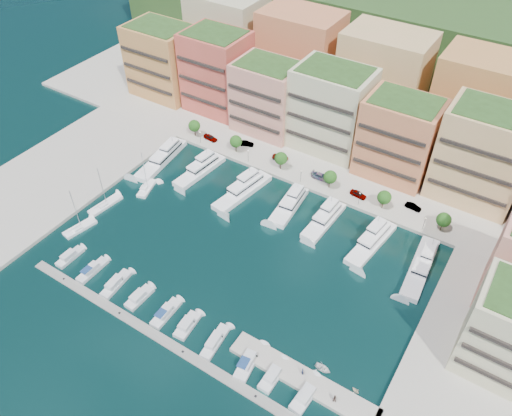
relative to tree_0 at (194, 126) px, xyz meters
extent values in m
plane|color=black|center=(40.00, -33.50, -4.74)|extent=(400.00, 400.00, 0.00)
cube|color=#9E998E|center=(40.00, 28.50, -4.74)|extent=(220.00, 64.00, 2.00)
cube|color=#9E998E|center=(102.00, -41.50, -4.74)|extent=(34.00, 76.00, 2.00)
cube|color=#9E998E|center=(-22.00, -41.50, -4.74)|extent=(34.00, 76.00, 2.00)
cube|color=#193817|center=(40.00, 76.50, -4.74)|extent=(240.00, 40.00, 58.00)
cube|color=gray|center=(37.00, -63.50, -4.74)|extent=(72.00, 2.20, 0.35)
cube|color=#9E998E|center=(70.00, -55.50, -4.74)|extent=(32.00, 5.00, 2.00)
cube|color=#C07F46|center=(-26.00, 16.50, 8.26)|extent=(22.00, 16.00, 24.00)
cube|color=black|center=(-26.00, 8.25, 8.26)|extent=(20.24, 0.50, 0.90)
cube|color=#27451B|center=(-26.00, 16.50, 20.66)|extent=(19.36, 14.08, 0.80)
cube|color=#CC5044|center=(-4.00, 18.50, 9.26)|extent=(20.00, 16.00, 26.00)
cube|color=black|center=(-4.00, 10.25, 9.26)|extent=(18.40, 0.50, 0.90)
cube|color=#27451B|center=(-4.00, 18.50, 22.66)|extent=(17.60, 14.08, 0.80)
cube|color=tan|center=(17.00, 16.50, 7.26)|extent=(20.00, 15.00, 22.00)
cube|color=black|center=(17.00, 8.75, 7.26)|extent=(18.40, 0.50, 0.90)
cube|color=#27451B|center=(17.00, 16.50, 18.66)|extent=(17.60, 13.20, 0.80)
cube|color=beige|center=(38.00, 18.50, 8.76)|extent=(22.00, 16.00, 25.00)
cube|color=black|center=(38.00, 10.25, 8.76)|extent=(20.24, 0.50, 0.90)
cube|color=#27451B|center=(38.00, 18.50, 21.66)|extent=(19.36, 14.08, 0.80)
cube|color=#C27449|center=(60.00, 16.50, 7.76)|extent=(20.00, 15.00, 23.00)
cube|color=black|center=(60.00, 8.75, 7.76)|extent=(18.40, 0.50, 0.90)
cube|color=#27451B|center=(60.00, 16.50, 19.66)|extent=(17.60, 13.20, 0.80)
cube|color=tan|center=(82.00, 18.50, 9.26)|extent=(22.00, 16.00, 26.00)
cube|color=black|center=(82.00, 10.25, 9.26)|extent=(20.24, 0.50, 0.90)
cube|color=#27451B|center=(82.00, 18.50, 22.66)|extent=(19.36, 14.08, 0.80)
cube|color=black|center=(102.00, -38.75, 6.26)|extent=(16.56, 0.50, 0.90)
cube|color=beige|center=(-15.00, 40.50, 11.26)|extent=(26.00, 18.00, 30.00)
cube|color=#C27449|center=(15.00, 40.50, 11.26)|extent=(26.00, 18.00, 30.00)
cube|color=tan|center=(45.00, 40.50, 11.26)|extent=(26.00, 18.00, 30.00)
cube|color=#C07F46|center=(75.00, 40.50, 11.26)|extent=(26.00, 18.00, 30.00)
cylinder|color=#473323|center=(0.00, 0.00, -2.24)|extent=(0.24, 0.24, 3.00)
sphere|color=#214915|center=(0.00, 0.00, 0.01)|extent=(3.80, 3.80, 3.80)
cylinder|color=#473323|center=(16.00, 0.00, -2.24)|extent=(0.24, 0.24, 3.00)
sphere|color=#214915|center=(16.00, 0.00, 0.01)|extent=(3.80, 3.80, 3.80)
cylinder|color=#473323|center=(32.00, 0.00, -2.24)|extent=(0.24, 0.24, 3.00)
sphere|color=#214915|center=(32.00, 0.00, 0.01)|extent=(3.80, 3.80, 3.80)
cylinder|color=#473323|center=(48.00, 0.00, -2.24)|extent=(0.24, 0.24, 3.00)
sphere|color=#214915|center=(48.00, 0.00, 0.01)|extent=(3.80, 3.80, 3.80)
cylinder|color=#473323|center=(64.00, 0.00, -2.24)|extent=(0.24, 0.24, 3.00)
sphere|color=#214915|center=(64.00, 0.00, 0.01)|extent=(3.80, 3.80, 3.80)
cylinder|color=#473323|center=(80.00, 0.00, -2.24)|extent=(0.24, 0.24, 3.00)
sphere|color=#214915|center=(80.00, 0.00, 0.01)|extent=(3.80, 3.80, 3.80)
cylinder|color=black|center=(4.00, -2.30, -1.74)|extent=(0.10, 0.10, 4.00)
sphere|color=#FFF2CC|center=(4.00, -2.30, 0.31)|extent=(0.30, 0.30, 0.30)
cylinder|color=black|center=(22.00, -2.30, -1.74)|extent=(0.10, 0.10, 4.00)
sphere|color=#FFF2CC|center=(22.00, -2.30, 0.31)|extent=(0.30, 0.30, 0.30)
cylinder|color=black|center=(40.00, -2.30, -1.74)|extent=(0.10, 0.10, 4.00)
sphere|color=#FFF2CC|center=(40.00, -2.30, 0.31)|extent=(0.30, 0.30, 0.30)
cylinder|color=black|center=(58.00, -2.30, -1.74)|extent=(0.10, 0.10, 4.00)
sphere|color=#FFF2CC|center=(58.00, -2.30, 0.31)|extent=(0.30, 0.30, 0.30)
cylinder|color=black|center=(76.00, -2.30, -1.74)|extent=(0.10, 0.10, 4.00)
sphere|color=#FFF2CC|center=(76.00, -2.30, 0.31)|extent=(0.30, 0.30, 0.30)
cube|color=white|center=(-1.07, -15.56, -4.39)|extent=(7.53, 22.55, 2.30)
cube|color=white|center=(-1.07, -13.35, -2.34)|extent=(5.43, 12.56, 1.80)
cube|color=black|center=(-1.07, -13.35, -2.34)|extent=(5.50, 12.63, 0.55)
cube|color=white|center=(-1.07, -11.58, -0.74)|extent=(3.69, 6.95, 1.40)
cylinder|color=#B2B2B7|center=(-1.07, -10.25, 0.86)|extent=(0.14, 0.14, 1.80)
cube|color=white|center=(12.30, -13.76, -4.39)|extent=(6.12, 18.85, 2.30)
cube|color=white|center=(12.30, -11.91, -2.34)|extent=(4.56, 10.48, 1.80)
cube|color=black|center=(12.30, -11.91, -2.34)|extent=(4.62, 10.54, 0.55)
cube|color=white|center=(12.30, -10.43, -0.74)|extent=(3.16, 5.78, 1.40)
cylinder|color=#B2B2B7|center=(12.30, -9.31, 0.86)|extent=(0.14, 0.14, 1.80)
cube|color=black|center=(12.30, -13.76, -4.84)|extent=(6.18, 18.90, 0.35)
cube|color=white|center=(28.25, -14.78, -4.39)|extent=(7.61, 21.00, 2.30)
cube|color=white|center=(28.25, -12.72, -2.34)|extent=(5.40, 11.74, 1.80)
cube|color=black|center=(28.25, -12.72, -2.34)|extent=(5.47, 11.81, 0.55)
cube|color=white|center=(28.25, -11.08, -0.74)|extent=(3.63, 6.51, 1.40)
cylinder|color=#B2B2B7|center=(28.25, -9.84, 0.86)|extent=(0.14, 0.14, 1.80)
cube|color=white|center=(42.20, -12.87, -4.39)|extent=(6.21, 17.10, 2.30)
cube|color=white|center=(42.20, -11.20, -2.34)|extent=(4.69, 9.52, 1.80)
cube|color=black|center=(42.20, -11.20, -2.34)|extent=(4.75, 9.58, 0.55)
cube|color=white|center=(42.20, -9.86, -0.74)|extent=(3.28, 5.26, 1.40)
cylinder|color=#B2B2B7|center=(42.20, -8.85, 0.86)|extent=(0.14, 0.14, 1.80)
cube|color=white|center=(52.93, -12.93, -4.39)|extent=(5.22, 17.04, 2.30)
cube|color=white|center=(52.93, -11.25, -2.34)|extent=(4.08, 9.43, 1.80)
cube|color=black|center=(52.93, -11.25, -2.34)|extent=(4.15, 9.49, 0.55)
cube|color=white|center=(52.93, -9.90, -0.74)|extent=(2.92, 5.17, 1.40)
cylinder|color=#B2B2B7|center=(52.93, -8.89, 0.86)|extent=(0.14, 0.14, 1.80)
cube|color=black|center=(52.93, -12.93, -4.84)|extent=(5.27, 17.10, 0.35)
cube|color=white|center=(66.75, -13.91, -4.39)|extent=(6.78, 19.23, 2.30)
cube|color=white|center=(66.75, -12.03, -2.34)|extent=(4.93, 10.73, 1.80)
cube|color=black|center=(66.75, -12.03, -2.34)|extent=(4.99, 10.79, 0.55)
cube|color=white|center=(66.75, -10.52, -0.74)|extent=(3.36, 5.94, 1.40)
cylinder|color=#B2B2B7|center=(66.75, -9.39, 0.86)|extent=(0.14, 0.14, 1.80)
cube|color=white|center=(79.90, -15.04, -4.39)|extent=(5.87, 21.34, 2.30)
cube|color=white|center=(79.90, -12.93, -2.34)|extent=(4.41, 11.82, 1.80)
cube|color=black|center=(79.90, -12.93, -2.34)|extent=(4.47, 11.88, 0.55)
cube|color=white|center=(79.90, -11.25, -0.74)|extent=(3.07, 6.49, 1.40)
cylinder|color=#B2B2B7|center=(79.90, -9.98, 0.86)|extent=(0.14, 0.14, 1.80)
cube|color=silver|center=(6.06, -58.00, -4.49)|extent=(2.40, 7.40, 1.40)
cube|color=silver|center=(6.06, -58.37, -3.19)|extent=(1.87, 3.55, 1.10)
cube|color=black|center=(6.06, -56.89, -3.44)|extent=(1.72, 0.10, 0.55)
cube|color=silver|center=(13.90, -58.00, -4.49)|extent=(2.46, 8.52, 1.40)
cube|color=silver|center=(13.90, -58.43, -3.19)|extent=(1.92, 4.09, 1.10)
cube|color=black|center=(13.90, -56.72, -3.44)|extent=(1.77, 0.10, 0.55)
cube|color=navy|center=(13.90, -59.53, -2.59)|extent=(1.72, 2.56, 0.12)
cube|color=silver|center=(21.65, -58.00, -4.49)|extent=(3.25, 8.99, 1.40)
cube|color=silver|center=(21.65, -58.44, -3.19)|extent=(2.31, 4.38, 1.10)
cube|color=black|center=(21.65, -56.68, -3.44)|extent=(1.81, 0.25, 0.55)
cube|color=silver|center=(28.94, -58.00, -4.49)|extent=(2.91, 7.27, 1.40)
cube|color=silver|center=(28.94, -58.36, -3.19)|extent=(2.23, 3.51, 1.10)
cube|color=black|center=(28.94, -56.92, -3.44)|extent=(1.99, 0.14, 0.55)
cube|color=silver|center=(36.86, -58.00, -4.49)|extent=(2.91, 8.42, 1.40)
cube|color=silver|center=(36.86, -58.42, -3.19)|extent=(2.18, 4.07, 1.10)
cube|color=black|center=(36.86, -56.75, -3.44)|extent=(1.90, 0.16, 0.55)
cube|color=navy|center=(36.86, -59.50, -2.59)|extent=(1.93, 2.56, 0.12)
cube|color=silver|center=(42.84, -58.00, -4.49)|extent=(3.48, 7.39, 1.40)
cube|color=silver|center=(42.84, -58.36, -3.19)|extent=(2.51, 3.63, 1.10)
cube|color=black|center=(42.84, -56.93, -3.44)|extent=(2.03, 0.29, 0.55)
cube|color=silver|center=(50.34, -58.00, -4.49)|extent=(3.30, 9.00, 1.40)
cube|color=silver|center=(50.34, -58.44, -3.19)|extent=(2.31, 4.39, 1.10)
cube|color=black|center=(50.34, -56.68, -3.44)|extent=(1.76, 0.27, 0.55)
cube|color=silver|center=(58.83, -58.00, -4.49)|extent=(3.97, 9.43, 1.40)
cube|color=silver|center=(58.83, -58.46, -3.19)|extent=(2.75, 4.63, 1.10)
cube|color=black|center=(58.83, -56.63, -3.44)|extent=(2.03, 0.36, 0.55)
cube|color=navy|center=(58.83, -59.65, -2.59)|extent=(2.31, 2.97, 0.12)
cube|color=silver|center=(64.65, -58.00, -4.49)|extent=(2.81, 7.77, 1.40)
cube|color=silver|center=(64.65, -58.39, -3.19)|extent=(2.16, 3.74, 1.10)
cube|color=black|center=(64.65, -56.84, -3.44)|extent=(1.96, 0.12, 0.55)
cube|color=silver|center=(72.13, -58.00, -4.49)|extent=(3.39, 8.58, 1.40)
cube|color=silver|center=(72.13, -58.42, -3.19)|extent=(2.48, 4.17, 1.10)
cube|color=black|center=(72.13, -56.74, -3.44)|extent=(2.06, 0.23, 0.55)
cube|color=white|center=(4.10, -27.93, -4.54)|extent=(4.95, 8.38, 1.20)
cube|color=white|center=(4.10, -28.72, -3.64)|extent=(2.14, 2.38, 0.60)
cylinder|color=#B2B2B7|center=(4.10, -27.53, 2.06)|extent=(0.14, 0.14, 12.00)
cylinder|color=#B2B2B7|center=(4.10, -29.12, -2.94)|extent=(1.16, 3.44, 0.10)
cube|color=white|center=(-0.73, -39.30, -4.54)|extent=(3.94, 10.29, 1.20)
cube|color=white|center=(-0.73, -40.30, -3.64)|extent=(1.96, 2.69, 0.60)
cylinder|color=#B2B2B7|center=(-0.73, -38.79, 2.06)|extent=(0.14, 0.14, 12.00)
cylinder|color=#B2B2B7|center=(-0.73, -40.80, -2.94)|extent=(0.62, 4.50, 0.10)
cube|color=white|center=(0.26, -49.44, -4.54)|extent=(4.45, 9.22, 1.20)
cube|color=white|center=(0.26, -50.33, -3.64)|extent=(2.07, 2.49, 0.60)
cylinder|color=#B2B2B7|center=(0.26, -49.00, 2.06)|extent=(0.14, 0.14, 12.00)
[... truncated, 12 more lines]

